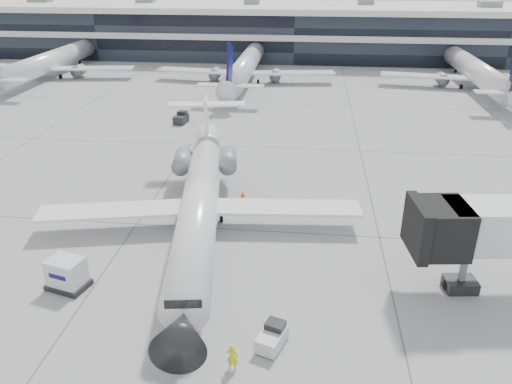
# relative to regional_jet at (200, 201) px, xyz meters

# --- Properties ---
(ground) EXTENTS (220.00, 220.00, 0.00)m
(ground) POSITION_rel_regional_jet_xyz_m (4.43, 0.18, -2.57)
(ground) COLOR gray
(ground) RESTS_ON ground
(terminal) EXTENTS (170.00, 22.00, 10.00)m
(terminal) POSITION_rel_regional_jet_xyz_m (4.43, 82.18, 2.43)
(terminal) COLOR black
(terminal) RESTS_ON ground
(bg_jet_left) EXTENTS (32.00, 40.00, 9.60)m
(bg_jet_left) POSITION_rel_regional_jet_xyz_m (-40.57, 55.18, -2.57)
(bg_jet_left) COLOR silver
(bg_jet_left) RESTS_ON ground
(bg_jet_center) EXTENTS (32.00, 40.00, 9.60)m
(bg_jet_center) POSITION_rel_regional_jet_xyz_m (-3.57, 55.18, -2.57)
(bg_jet_center) COLOR silver
(bg_jet_center) RESTS_ON ground
(bg_jet_right) EXTENTS (32.00, 40.00, 9.60)m
(bg_jet_right) POSITION_rel_regional_jet_xyz_m (36.43, 55.18, -2.57)
(bg_jet_right) COLOR silver
(bg_jet_right) RESTS_ON ground
(regional_jet) EXTENTS (26.12, 32.58, 7.53)m
(regional_jet) POSITION_rel_regional_jet_xyz_m (0.00, 0.00, 0.00)
(regional_jet) COLOR white
(regional_jet) RESTS_ON ground
(ramp_worker) EXTENTS (0.64, 0.45, 1.68)m
(ramp_worker) POSITION_rel_regional_jet_xyz_m (4.95, -15.05, -1.73)
(ramp_worker) COLOR #CFD716
(ramp_worker) RESTS_ON ground
(baggage_tug) EXTENTS (1.90, 2.43, 1.35)m
(baggage_tug) POSITION_rel_regional_jet_xyz_m (6.93, -13.01, -1.97)
(baggage_tug) COLOR silver
(baggage_tug) RESTS_ON ground
(cargo_uld) EXTENTS (3.01, 2.53, 2.13)m
(cargo_uld) POSITION_rel_regional_jet_xyz_m (-7.18, -8.95, -1.50)
(cargo_uld) COLOR black
(cargo_uld) RESTS_ON ground
(traffic_cone) EXTENTS (0.52, 0.52, 0.59)m
(traffic_cone) POSITION_rel_regional_jet_xyz_m (2.56, 6.48, -2.29)
(traffic_cone) COLOR #FB410D
(traffic_cone) RESTS_ON ground
(far_tug) EXTENTS (1.77, 2.60, 1.54)m
(far_tug) POSITION_rel_regional_jet_xyz_m (-8.86, 28.57, -1.88)
(far_tug) COLOR black
(far_tug) RESTS_ON ground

